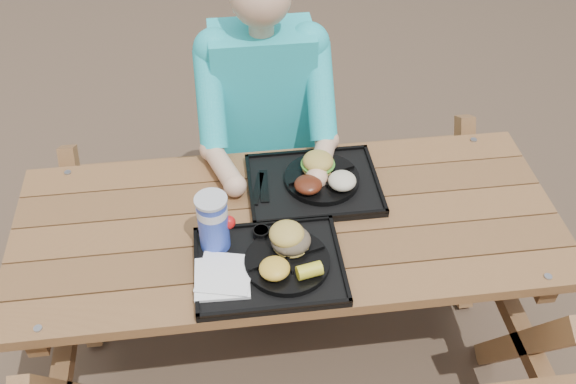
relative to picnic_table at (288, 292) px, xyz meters
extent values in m
plane|color=#999999|center=(0.00, 0.00, -0.38)|extent=(60.00, 60.00, 0.00)
cube|color=black|center=(-0.08, -0.20, 0.39)|extent=(0.45, 0.35, 0.02)
cube|color=black|center=(0.11, 0.15, 0.39)|extent=(0.45, 0.35, 0.02)
cylinder|color=black|center=(-0.03, -0.20, 0.41)|extent=(0.26, 0.26, 0.02)
cylinder|color=black|center=(0.14, 0.16, 0.41)|extent=(0.26, 0.26, 0.02)
cube|color=white|center=(-0.23, -0.24, 0.40)|extent=(0.17, 0.17, 0.02)
cylinder|color=#1835BA|center=(-0.24, -0.09, 0.49)|extent=(0.09, 0.09, 0.19)
cylinder|color=#320E05|center=(-0.09, -0.08, 0.41)|extent=(0.05, 0.05, 0.03)
cylinder|color=yellow|center=(-0.03, -0.08, 0.41)|extent=(0.04, 0.04, 0.03)
ellipsoid|color=yellow|center=(-0.07, -0.25, 0.44)|extent=(0.09, 0.09, 0.05)
cube|color=black|center=(-0.06, 0.15, 0.40)|extent=(0.04, 0.16, 0.01)
ellipsoid|color=#562011|center=(0.08, 0.10, 0.44)|extent=(0.10, 0.10, 0.04)
ellipsoid|color=beige|center=(0.20, 0.10, 0.44)|extent=(0.10, 0.10, 0.05)
camera|label=1|loc=(-0.18, -1.47, 1.88)|focal=40.00mm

